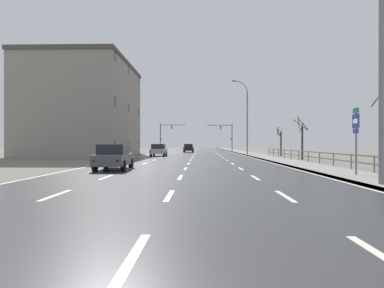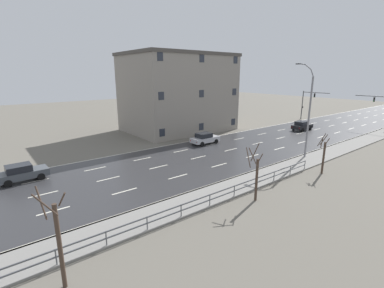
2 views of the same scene
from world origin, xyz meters
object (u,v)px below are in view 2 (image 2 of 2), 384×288
object	(u,v)px
street_lamp_midground	(308,113)
car_distant	(302,126)
traffic_signal_right	(383,107)
traffic_signal_left	(307,101)
car_mid_centre	(22,173)
car_far_left	(205,138)
brick_building	(178,92)

from	to	relation	value
street_lamp_midground	car_distant	size ratio (longest dim) A/B	2.58
traffic_signal_right	traffic_signal_left	distance (m)	13.66
street_lamp_midground	traffic_signal_right	distance (m)	25.50
car_mid_centre	car_far_left	xyz separation A→B (m)	(-0.06, 21.83, 0.00)
street_lamp_midground	brick_building	xyz separation A→B (m)	(-22.53, -1.86, 1.16)
street_lamp_midground	traffic_signal_left	bearing A→B (deg)	119.39
traffic_signal_right	car_mid_centre	distance (m)	53.55
street_lamp_midground	traffic_signal_left	xyz separation A→B (m)	(-14.31, 25.40, -1.22)
car_mid_centre	car_far_left	distance (m)	21.83
brick_building	street_lamp_midground	bearing A→B (deg)	4.73
traffic_signal_left	brick_building	xyz separation A→B (m)	(-8.22, -27.27, 2.38)
car_mid_centre	car_far_left	world-z (taller)	same
street_lamp_midground	brick_building	world-z (taller)	brick_building
traffic_signal_left	car_mid_centre	world-z (taller)	traffic_signal_left
traffic_signal_right	car_distant	xyz separation A→B (m)	(-8.07, -11.02, -3.16)
brick_building	traffic_signal_right	bearing A→B (deg)	51.31
traffic_signal_right	brick_building	xyz separation A→B (m)	(-21.88, -27.32, 2.42)
traffic_signal_right	car_distant	size ratio (longest dim) A/B	1.44
street_lamp_midground	brick_building	distance (m)	22.64
brick_building	car_mid_centre	bearing A→B (deg)	-66.74
street_lamp_midground	car_distant	bearing A→B (deg)	121.14
traffic_signal_right	car_mid_centre	bearing A→B (deg)	-102.04
traffic_signal_right	car_mid_centre	world-z (taller)	traffic_signal_right
street_lamp_midground	car_far_left	distance (m)	13.61
car_distant	brick_building	size ratio (longest dim) A/B	0.24
car_distant	brick_building	xyz separation A→B (m)	(-13.81, -16.30, 5.58)
car_far_left	brick_building	bearing A→B (deg)	164.23
traffic_signal_left	car_mid_centre	distance (m)	52.39
street_lamp_midground	traffic_signal_right	size ratio (longest dim) A/B	1.79
traffic_signal_left	car_distant	world-z (taller)	traffic_signal_left
traffic_signal_left	car_distant	xyz separation A→B (m)	(5.58, -10.96, -3.20)
traffic_signal_left	brick_building	distance (m)	28.58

